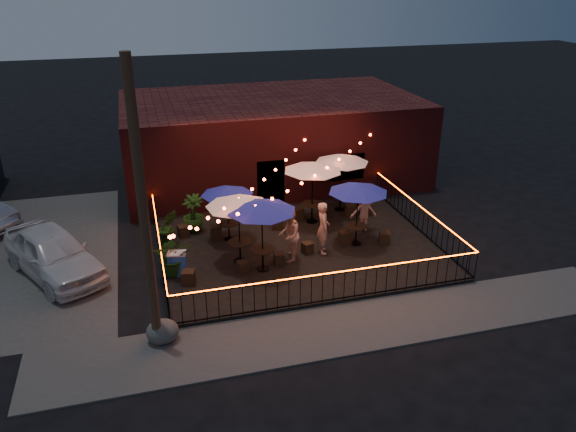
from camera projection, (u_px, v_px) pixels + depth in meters
name	position (u px, v px, depth m)	size (l,w,h in m)	color
ground	(313.00, 275.00, 19.35)	(110.00, 110.00, 0.00)	black
patio	(297.00, 247.00, 21.08)	(10.00, 8.00, 0.15)	black
sidewalk	(347.00, 327.00, 16.48)	(18.00, 2.50, 0.05)	#413F3C
brick_building	(271.00, 138.00, 27.57)	(14.00, 8.00, 4.00)	#3E1012
utility_pole	(144.00, 215.00, 14.11)	(0.26, 0.26, 8.00)	#3B2818
fence_front	(333.00, 287.00, 17.32)	(10.00, 0.04, 1.04)	black
fence_left	(160.00, 250.00, 19.61)	(0.04, 8.00, 1.04)	black
fence_right	(419.00, 218.00, 22.06)	(0.04, 8.00, 1.04)	black
festoon_lights	(272.00, 192.00, 19.57)	(10.02, 8.72, 1.32)	#F9391B
cafe_table_0	(238.00, 202.00, 19.00)	(2.71, 2.71, 2.48)	black
cafe_table_1	(227.00, 191.00, 20.73)	(2.07, 2.07, 2.16)	black
cafe_table_2	(262.00, 207.00, 18.45)	(2.42, 2.42, 2.56)	black
cafe_table_3	(313.00, 167.00, 22.05)	(2.54, 2.54, 2.58)	black
cafe_table_4	(358.00, 189.00, 20.28)	(2.35, 2.35, 2.43)	black
cafe_table_5	(342.00, 159.00, 23.22)	(2.60, 2.60, 2.50)	black
bistro_chair_0	(188.00, 277.00, 18.39)	(0.41, 0.41, 0.49)	black
bistro_chair_1	(243.00, 267.00, 19.11)	(0.35, 0.35, 0.42)	black
bistro_chair_2	(183.00, 231.00, 21.65)	(0.39, 0.39, 0.46)	black
bistro_chair_3	(216.00, 232.00, 21.53)	(0.43, 0.43, 0.51)	black
bistro_chair_4	(279.00, 259.00, 19.66)	(0.34, 0.34, 0.40)	black
bistro_chair_5	(307.00, 248.00, 20.41)	(0.35, 0.35, 0.42)	black
bistro_chair_6	(277.00, 223.00, 22.31)	(0.42, 0.42, 0.49)	black
bistro_chair_7	(297.00, 214.00, 23.13)	(0.42, 0.42, 0.49)	black
bistro_chair_8	(345.00, 238.00, 21.11)	(0.41, 0.41, 0.48)	black
bistro_chair_9	(384.00, 238.00, 21.14)	(0.38, 0.38, 0.45)	black
bistro_chair_10	(350.00, 210.00, 23.55)	(0.39, 0.39, 0.46)	black
bistro_chair_11	(366.00, 209.00, 23.56)	(0.43, 0.43, 0.51)	black
patron_a	(323.00, 228.00, 20.17)	(0.71, 0.47, 1.96)	#DDAE94
patron_b	(289.00, 235.00, 19.60)	(0.96, 0.75, 1.97)	tan
patron_c	(364.00, 211.00, 21.98)	(1.04, 0.60, 1.61)	tan
potted_shrub_a	(173.00, 255.00, 18.83)	(1.27, 1.10, 1.41)	#1B3D12
potted_shrub_b	(168.00, 227.00, 20.88)	(0.77, 0.62, 1.39)	#13410F
potted_shrub_c	(193.00, 214.00, 21.89)	(0.84, 0.84, 1.50)	#15390B
cooler	(177.00, 263.00, 18.89)	(0.71, 0.57, 0.83)	blue
boulder	(163.00, 331.00, 15.73)	(0.91, 0.77, 0.71)	#403F3B
car_white	(53.00, 253.00, 19.04)	(1.94, 4.82, 1.64)	silver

